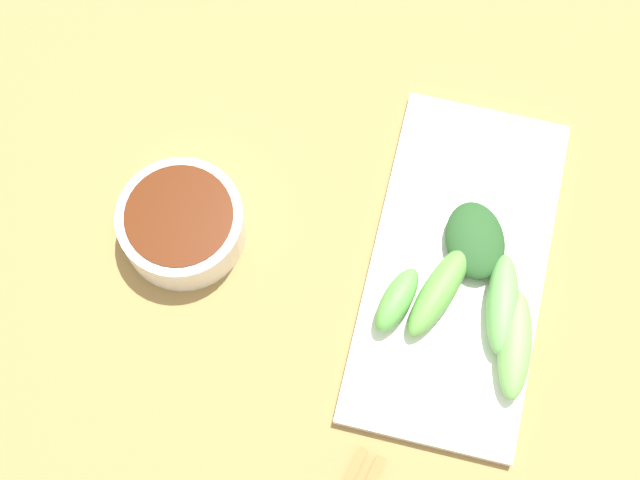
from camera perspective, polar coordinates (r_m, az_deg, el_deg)
tabletop at (r=0.86m, az=3.15°, el=-2.37°), size 2.10×2.10×0.02m
sauce_bowl at (r=0.85m, az=-8.34°, el=1.05°), size 0.11×0.11×0.05m
serving_plate at (r=0.86m, az=8.28°, el=-1.69°), size 0.15×0.32×0.01m
broccoli_stalk_0 at (r=0.83m, az=11.68°, el=-6.18°), size 0.04×0.10×0.03m
broccoli_stalk_1 at (r=0.83m, az=10.95°, el=-3.81°), size 0.04×0.09×0.03m
broccoli_stalk_2 at (r=0.82m, az=4.67°, el=-3.62°), size 0.04×0.07×0.03m
broccoli_leafy_3 at (r=0.85m, az=9.35°, el=-0.03°), size 0.07×0.09×0.02m
broccoli_stalk_4 at (r=0.83m, az=7.20°, el=-3.05°), size 0.06×0.10×0.03m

